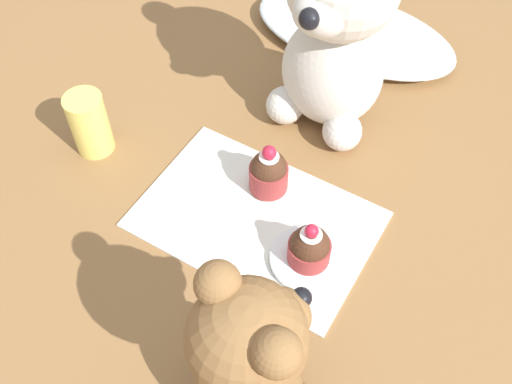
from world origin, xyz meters
The scene contains 9 objects.
ground_plane centered at (0.00, 0.00, 0.00)m, with size 4.00×4.00×0.00m, color olive.
knitted_placemat centered at (0.00, 0.00, 0.00)m, with size 0.28×0.19×0.01m, color silver.
tulle_cloth centered at (-0.04, 0.36, 0.02)m, with size 0.32×0.17×0.04m, color white.
teddy_bear_cream centered at (-0.01, 0.20, 0.14)m, with size 0.14×0.15×0.28m.
teddy_bear_tan centered at (0.11, -0.19, 0.10)m, with size 0.13×0.13×0.22m.
cupcake_near_cream_bear centered at (-0.01, 0.05, 0.03)m, with size 0.05×0.05×0.07m.
saucer_plate centered at (0.08, -0.02, 0.01)m, with size 0.09×0.09×0.01m, color silver.
cupcake_near_tan_bear centered at (0.08, -0.02, 0.03)m, with size 0.05×0.05×0.06m.
juice_glass centered at (-0.24, -0.01, 0.04)m, with size 0.05×0.05×0.09m, color #EADB66.
Camera 1 is at (0.21, -0.35, 0.59)m, focal length 42.00 mm.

